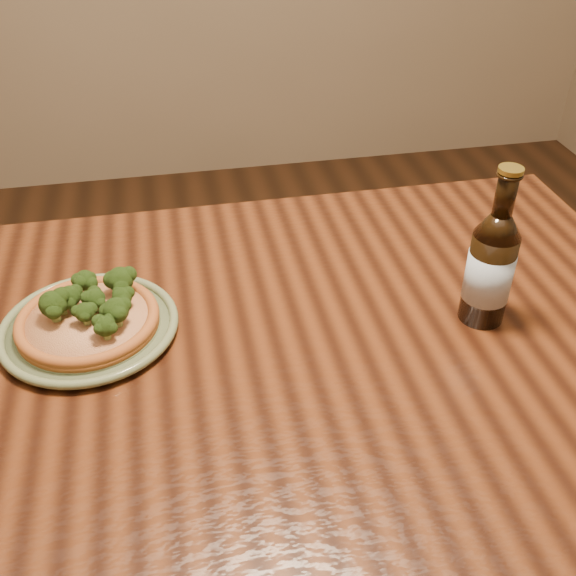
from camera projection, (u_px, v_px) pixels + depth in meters
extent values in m
cube|color=#4D2410|center=(179.00, 369.00, 0.99)|extent=(1.60, 0.90, 0.04)
cylinder|color=#4D2410|center=(486.00, 337.00, 1.63)|extent=(0.07, 0.07, 0.71)
cylinder|color=#697752|center=(90.00, 329.00, 1.03)|extent=(0.25, 0.25, 0.01)
torus|color=#697752|center=(89.00, 326.00, 1.02)|extent=(0.27, 0.27, 0.01)
torus|color=#697752|center=(89.00, 326.00, 1.02)|extent=(0.22, 0.22, 0.01)
cylinder|color=#AA5C26|center=(88.00, 323.00, 1.02)|extent=(0.21, 0.21, 0.01)
torus|color=#AA5C26|center=(87.00, 319.00, 1.01)|extent=(0.21, 0.21, 0.02)
cylinder|color=#DEC388|center=(87.00, 319.00, 1.01)|extent=(0.18, 0.18, 0.01)
sphere|color=#304F18|center=(105.00, 326.00, 0.96)|extent=(0.04, 0.04, 0.03)
sphere|color=#304F18|center=(85.00, 312.00, 0.99)|extent=(0.03, 0.03, 0.03)
sphere|color=#304F18|center=(95.00, 298.00, 1.01)|extent=(0.04, 0.04, 0.03)
sphere|color=#304F18|center=(70.00, 296.00, 1.02)|extent=(0.04, 0.04, 0.03)
sphere|color=#304F18|center=(53.00, 304.00, 0.99)|extent=(0.06, 0.06, 0.04)
sphere|color=#304F18|center=(120.00, 280.00, 1.04)|extent=(0.06, 0.06, 0.04)
sphere|color=#304F18|center=(85.00, 280.00, 1.05)|extent=(0.04, 0.04, 0.03)
sphere|color=#304F18|center=(122.00, 297.00, 1.02)|extent=(0.04, 0.04, 0.03)
sphere|color=#304F18|center=(116.00, 310.00, 0.98)|extent=(0.04, 0.04, 0.04)
sphere|color=#304F18|center=(61.00, 302.00, 1.01)|extent=(0.03, 0.03, 0.03)
cylinder|color=black|center=(488.00, 278.00, 1.02)|extent=(0.07, 0.07, 0.15)
cone|color=black|center=(499.00, 225.00, 0.96)|extent=(0.07, 0.07, 0.03)
cylinder|color=black|center=(506.00, 194.00, 0.93)|extent=(0.03, 0.03, 0.07)
torus|color=black|center=(510.00, 175.00, 0.92)|extent=(0.04, 0.04, 0.01)
cylinder|color=#A58C33|center=(511.00, 170.00, 0.91)|extent=(0.03, 0.03, 0.01)
cylinder|color=silver|center=(489.00, 275.00, 1.01)|extent=(0.07, 0.07, 0.08)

